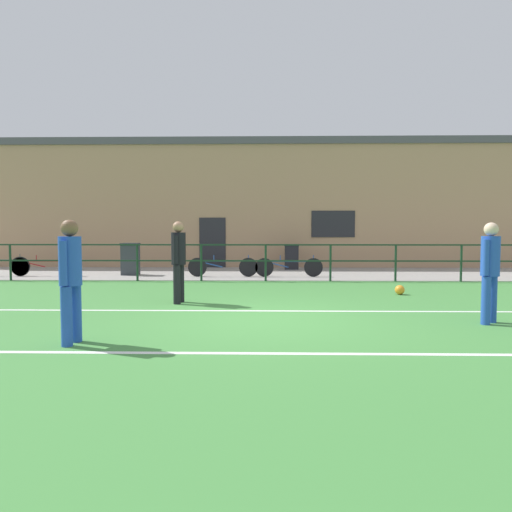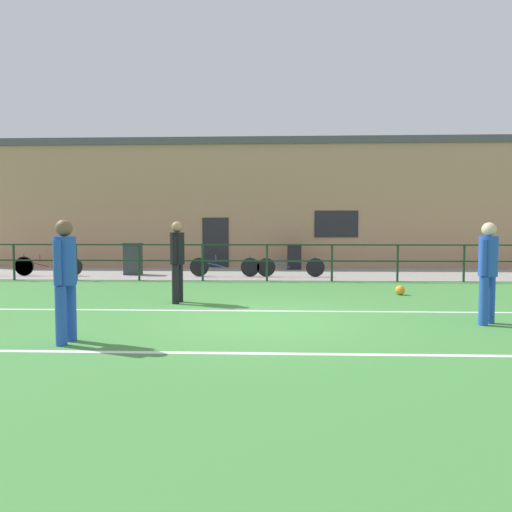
% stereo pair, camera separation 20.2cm
% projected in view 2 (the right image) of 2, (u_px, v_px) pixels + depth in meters
% --- Properties ---
extents(ground, '(60.00, 44.00, 0.04)m').
position_uv_depth(ground, '(262.00, 320.00, 8.18)').
color(ground, '#42843D').
extents(field_line_touchline, '(36.00, 0.11, 0.00)m').
position_uv_depth(field_line_touchline, '(263.00, 311.00, 8.95)').
color(field_line_touchline, white).
rests_on(field_line_touchline, ground).
extents(field_line_hash, '(36.00, 0.11, 0.00)m').
position_uv_depth(field_line_hash, '(258.00, 353.00, 5.86)').
color(field_line_hash, white).
rests_on(field_line_hash, ground).
extents(pavement_strip, '(48.00, 5.00, 0.02)m').
position_uv_depth(pavement_strip, '(268.00, 273.00, 16.66)').
color(pavement_strip, gray).
rests_on(pavement_strip, ground).
extents(perimeter_fence, '(36.07, 0.07, 1.15)m').
position_uv_depth(perimeter_fence, '(267.00, 257.00, 14.12)').
color(perimeter_fence, '#193823').
rests_on(perimeter_fence, ground).
extents(clubhouse_facade, '(28.00, 2.56, 5.44)m').
position_uv_depth(clubhouse_facade, '(269.00, 204.00, 20.20)').
color(clubhouse_facade, tan).
rests_on(clubhouse_facade, ground).
extents(player_goalkeeper, '(0.31, 0.48, 1.77)m').
position_uv_depth(player_goalkeeper, '(177.00, 257.00, 9.90)').
color(player_goalkeeper, black).
rests_on(player_goalkeeper, ground).
extents(player_striker, '(0.38, 0.35, 1.71)m').
position_uv_depth(player_striker, '(488.00, 267.00, 7.63)').
color(player_striker, blue).
rests_on(player_striker, ground).
extents(player_winger, '(0.30, 0.47, 1.73)m').
position_uv_depth(player_winger, '(65.00, 273.00, 6.35)').
color(player_winger, blue).
rests_on(player_winger, ground).
extents(soccer_ball_match, '(0.23, 0.23, 0.23)m').
position_uv_depth(soccer_ball_match, '(400.00, 290.00, 11.16)').
color(soccer_ball_match, orange).
rests_on(soccer_ball_match, ground).
extents(bicycle_parked_0, '(2.27, 0.04, 0.76)m').
position_uv_depth(bicycle_parked_0, '(1.00, 266.00, 15.69)').
color(bicycle_parked_0, black).
rests_on(bicycle_parked_0, pavement_strip).
extents(bicycle_parked_1, '(2.34, 0.04, 0.73)m').
position_uv_depth(bicycle_parked_1, '(49.00, 266.00, 15.63)').
color(bicycle_parked_1, black).
rests_on(bicycle_parked_1, pavement_strip).
extents(bicycle_parked_2, '(2.27, 0.04, 0.72)m').
position_uv_depth(bicycle_parked_2, '(290.00, 267.00, 15.31)').
color(bicycle_parked_2, black).
rests_on(bicycle_parked_2, pavement_strip).
extents(bicycle_parked_3, '(2.35, 0.04, 0.73)m').
position_uv_depth(bicycle_parked_3, '(224.00, 267.00, 15.40)').
color(bicycle_parked_3, black).
rests_on(bicycle_parked_3, pavement_strip).
extents(trash_bin_0, '(0.56, 0.48, 1.00)m').
position_uv_depth(trash_bin_0, '(294.00, 257.00, 18.19)').
color(trash_bin_0, black).
rests_on(trash_bin_0, pavement_strip).
extents(trash_bin_1, '(0.59, 0.50, 1.11)m').
position_uv_depth(trash_bin_1, '(133.00, 259.00, 16.01)').
color(trash_bin_1, '#33383D').
rests_on(trash_bin_1, pavement_strip).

